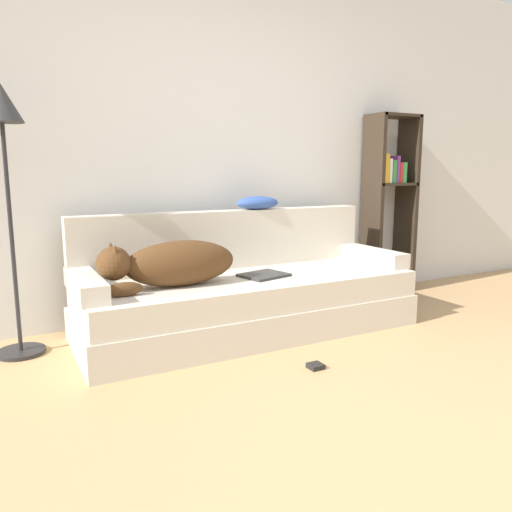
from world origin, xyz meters
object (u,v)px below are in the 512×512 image
(laptop, at_px, (264,275))
(floor_lamp, at_px, (4,142))
(couch, at_px, (249,304))
(bookshelf, at_px, (389,192))
(dog, at_px, (171,264))
(power_adapter, at_px, (316,366))
(throw_pillow, at_px, (258,203))

(laptop, distance_m, floor_lamp, 1.72)
(couch, distance_m, bookshelf, 1.80)
(laptop, bearing_deg, dog, 166.70)
(floor_lamp, bearing_deg, power_adapter, -35.39)
(laptop, distance_m, bookshelf, 1.67)
(laptop, xyz_separation_m, bookshelf, (1.52, 0.48, 0.50))
(couch, bearing_deg, power_adapter, -88.02)
(couch, relative_size, laptop, 6.68)
(couch, bearing_deg, floor_lamp, 169.36)
(bookshelf, relative_size, power_adapter, 19.53)
(couch, relative_size, bookshelf, 1.45)
(laptop, bearing_deg, power_adapter, -107.99)
(throw_pillow, distance_m, bookshelf, 1.36)
(dog, relative_size, throw_pillow, 2.55)
(floor_lamp, bearing_deg, throw_pillow, 2.32)
(throw_pillow, distance_m, floor_lamp, 1.68)
(couch, bearing_deg, throw_pillow, 53.96)
(laptop, height_order, power_adapter, laptop)
(laptop, distance_m, power_adapter, 0.79)
(dog, relative_size, floor_lamp, 0.54)
(laptop, height_order, bookshelf, bookshelf)
(laptop, height_order, throw_pillow, throw_pillow)
(dog, xyz_separation_m, throw_pillow, (0.80, 0.38, 0.32))
(power_adapter, bearing_deg, dog, 130.31)
(throw_pillow, xyz_separation_m, floor_lamp, (-1.63, -0.07, 0.39))
(dog, relative_size, power_adapter, 10.66)
(floor_lamp, bearing_deg, laptop, -12.11)
(laptop, bearing_deg, throw_pillow, 54.14)
(floor_lamp, xyz_separation_m, power_adapter, (1.42, -1.01, -1.21))
(dog, bearing_deg, power_adapter, -49.69)
(couch, xyz_separation_m, dog, (-0.56, -0.06, 0.34))
(laptop, height_order, floor_lamp, floor_lamp)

